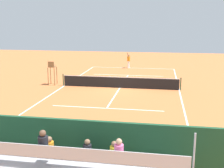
# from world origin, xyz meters

# --- Properties ---
(ground_plane) EXTENTS (60.00, 60.00, 0.00)m
(ground_plane) POSITION_xyz_m (0.00, 0.00, 0.00)
(ground_plane) COLOR #C66B38
(court_line_markings) EXTENTS (10.10, 22.20, 0.01)m
(court_line_markings) POSITION_xyz_m (0.00, -0.04, 0.00)
(court_line_markings) COLOR white
(court_line_markings) RESTS_ON ground
(tennis_net) EXTENTS (10.30, 0.10, 1.07)m
(tennis_net) POSITION_xyz_m (0.00, 0.00, 0.50)
(tennis_net) COLOR black
(tennis_net) RESTS_ON ground
(backdrop_wall) EXTENTS (18.00, 0.16, 2.00)m
(backdrop_wall) POSITION_xyz_m (0.00, 14.00, 1.00)
(backdrop_wall) COLOR #1E4C2D
(backdrop_wall) RESTS_ON ground
(bleacher_stand) EXTENTS (9.06, 2.40, 2.48)m
(bleacher_stand) POSITION_xyz_m (-0.01, 15.34, 0.92)
(bleacher_stand) COLOR #B2B2B7
(bleacher_stand) RESTS_ON ground
(umpire_chair) EXTENTS (0.67, 0.67, 2.14)m
(umpire_chair) POSITION_xyz_m (6.20, -0.22, 1.31)
(umpire_chair) COLOR olive
(umpire_chair) RESTS_ON ground
(courtside_bench) EXTENTS (1.80, 0.40, 0.93)m
(courtside_bench) POSITION_xyz_m (-2.98, 13.27, 0.56)
(courtside_bench) COLOR #9E754C
(courtside_bench) RESTS_ON ground
(equipment_bag) EXTENTS (0.90, 0.36, 0.36)m
(equipment_bag) POSITION_xyz_m (-1.58, 13.40, 0.18)
(equipment_bag) COLOR #334C8C
(equipment_bag) RESTS_ON ground
(tennis_player) EXTENTS (0.46, 0.56, 1.93)m
(tennis_player) POSITION_xyz_m (0.52, -11.00, 1.02)
(tennis_player) COLOR white
(tennis_player) RESTS_ON ground
(tennis_racket) EXTENTS (0.32, 0.57, 0.03)m
(tennis_racket) POSITION_xyz_m (1.12, -11.00, 0.01)
(tennis_racket) COLOR black
(tennis_racket) RESTS_ON ground
(tennis_ball_near) EXTENTS (0.07, 0.07, 0.07)m
(tennis_ball_near) POSITION_xyz_m (2.30, -10.35, 0.03)
(tennis_ball_near) COLOR #CCDB33
(tennis_ball_near) RESTS_ON ground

